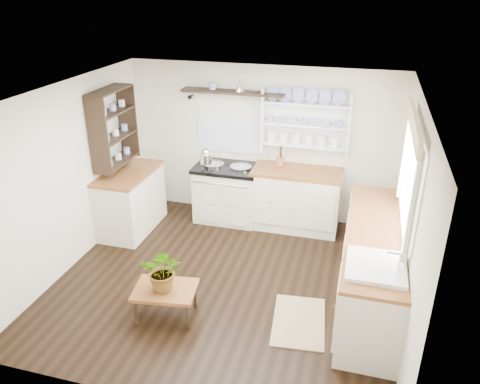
# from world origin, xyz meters

# --- Properties ---
(floor) EXTENTS (4.00, 3.80, 0.01)m
(floor) POSITION_xyz_m (0.00, 0.00, 0.00)
(floor) COLOR black
(floor) RESTS_ON ground
(wall_back) EXTENTS (4.00, 0.02, 2.30)m
(wall_back) POSITION_xyz_m (0.00, 1.90, 1.15)
(wall_back) COLOR beige
(wall_back) RESTS_ON ground
(wall_right) EXTENTS (0.02, 3.80, 2.30)m
(wall_right) POSITION_xyz_m (2.00, 0.00, 1.15)
(wall_right) COLOR beige
(wall_right) RESTS_ON ground
(wall_left) EXTENTS (0.02, 3.80, 2.30)m
(wall_left) POSITION_xyz_m (-2.00, 0.00, 1.15)
(wall_left) COLOR beige
(wall_left) RESTS_ON ground
(ceiling) EXTENTS (4.00, 3.80, 0.01)m
(ceiling) POSITION_xyz_m (0.00, 0.00, 2.30)
(ceiling) COLOR white
(ceiling) RESTS_ON wall_back
(window) EXTENTS (0.08, 1.55, 1.22)m
(window) POSITION_xyz_m (1.95, 0.15, 1.56)
(window) COLOR white
(window) RESTS_ON wall_right
(aga_cooker) EXTENTS (0.96, 0.67, 0.89)m
(aga_cooker) POSITION_xyz_m (-0.44, 1.57, 0.44)
(aga_cooker) COLOR beige
(aga_cooker) RESTS_ON floor
(back_cabinets) EXTENTS (1.27, 0.63, 0.90)m
(back_cabinets) POSITION_xyz_m (0.60, 1.60, 0.46)
(back_cabinets) COLOR silver
(back_cabinets) RESTS_ON floor
(right_cabinets) EXTENTS (0.62, 2.43, 0.90)m
(right_cabinets) POSITION_xyz_m (1.70, 0.10, 0.46)
(right_cabinets) COLOR silver
(right_cabinets) RESTS_ON floor
(belfast_sink) EXTENTS (0.55, 0.60, 0.45)m
(belfast_sink) POSITION_xyz_m (1.70, -0.65, 0.80)
(belfast_sink) COLOR white
(belfast_sink) RESTS_ON right_cabinets
(left_cabinets) EXTENTS (0.62, 1.13, 0.90)m
(left_cabinets) POSITION_xyz_m (-1.70, 0.90, 0.46)
(left_cabinets) COLOR silver
(left_cabinets) RESTS_ON floor
(plate_rack) EXTENTS (1.20, 0.22, 0.90)m
(plate_rack) POSITION_xyz_m (0.65, 1.86, 1.56)
(plate_rack) COLOR white
(plate_rack) RESTS_ON wall_back
(high_shelf) EXTENTS (1.50, 0.29, 0.16)m
(high_shelf) POSITION_xyz_m (-0.40, 1.78, 1.91)
(high_shelf) COLOR black
(high_shelf) RESTS_ON wall_back
(left_shelving) EXTENTS (0.28, 0.80, 1.05)m
(left_shelving) POSITION_xyz_m (-1.84, 0.90, 1.55)
(left_shelving) COLOR black
(left_shelving) RESTS_ON wall_left
(kettle) EXTENTS (0.18, 0.18, 0.22)m
(kettle) POSITION_xyz_m (-0.72, 1.45, 1.04)
(kettle) COLOR silver
(kettle) RESTS_ON aga_cooker
(utensil_crock) EXTENTS (0.11, 0.11, 0.13)m
(utensil_crock) POSITION_xyz_m (0.32, 1.68, 0.97)
(utensil_crock) COLOR #9B5539
(utensil_crock) RESTS_ON back_cabinets
(center_table) EXTENTS (0.72, 0.56, 0.36)m
(center_table) POSITION_xyz_m (-0.42, -0.80, 0.31)
(center_table) COLOR brown
(center_table) RESTS_ON floor
(potted_plant) EXTENTS (0.47, 0.42, 0.47)m
(potted_plant) POSITION_xyz_m (-0.42, -0.80, 0.59)
(potted_plant) COLOR #3F7233
(potted_plant) RESTS_ON center_table
(floor_rug) EXTENTS (0.63, 0.90, 0.02)m
(floor_rug) POSITION_xyz_m (1.00, -0.53, 0.01)
(floor_rug) COLOR #948056
(floor_rug) RESTS_ON floor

